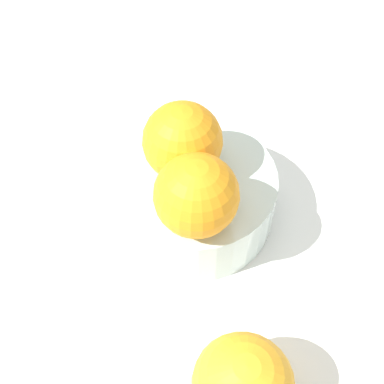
{
  "coord_description": "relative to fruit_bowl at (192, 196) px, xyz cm",
  "views": [
    {
      "loc": [
        -18.51,
        -23.98,
        41.71
      ],
      "look_at": [
        0.0,
        0.0,
        3.36
      ],
      "focal_mm": 47.89,
      "sensor_mm": 36.0,
      "label": 1
    }
  ],
  "objects": [
    {
      "name": "ground_plane",
      "position": [
        0.0,
        0.0,
        -3.68
      ],
      "size": [
        110.0,
        110.0,
        2.0
      ],
      "primitive_type": "cube",
      "color": "white"
    },
    {
      "name": "fruit_bowl",
      "position": [
        0.0,
        0.0,
        0.0
      ],
      "size": [
        15.95,
        15.95,
        5.61
      ],
      "color": "silver",
      "rests_on": "ground_plane"
    },
    {
      "name": "orange_in_bowl_0",
      "position": [
        -0.15,
        1.37,
        6.51
      ],
      "size": [
        7.17,
        7.17,
        7.17
      ],
      "primitive_type": "sphere",
      "color": "orange",
      "rests_on": "fruit_bowl"
    },
    {
      "name": "orange_in_bowl_1",
      "position": [
        -2.73,
        -4.11,
        6.47
      ],
      "size": [
        7.08,
        7.08,
        7.08
      ],
      "primitive_type": "sphere",
      "color": "orange",
      "rests_on": "fruit_bowl"
    },
    {
      "name": "orange_loose_0",
      "position": [
        -8.2,
        -16.68,
        1.1
      ],
      "size": [
        7.56,
        7.56,
        7.56
      ],
      "primitive_type": "sphere",
      "color": "#F9A823",
      "rests_on": "ground_plane"
    }
  ]
}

